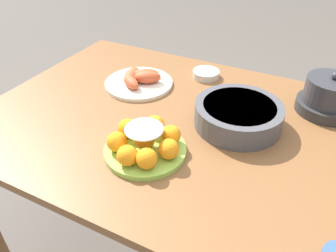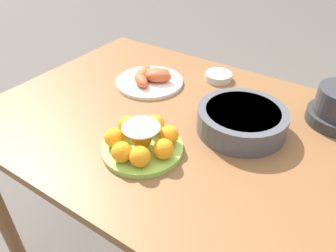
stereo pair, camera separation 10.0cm
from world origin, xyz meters
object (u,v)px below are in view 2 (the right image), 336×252
at_px(dining_table, 190,147).
at_px(seafood_platter, 150,79).
at_px(serving_bowl, 242,119).
at_px(sauce_bowl, 218,76).
at_px(cake_plate, 142,141).

xyz_separation_m(dining_table, seafood_platter, (-0.28, 0.15, 0.12)).
xyz_separation_m(serving_bowl, seafood_platter, (-0.43, 0.09, -0.02)).
bearing_deg(seafood_platter, sauce_bowl, 40.57).
bearing_deg(cake_plate, serving_bowl, 52.59).
relative_size(dining_table, serving_bowl, 4.97).
distance_m(dining_table, seafood_platter, 0.34).
bearing_deg(serving_bowl, dining_table, -158.11).
distance_m(serving_bowl, seafood_platter, 0.44).
height_order(serving_bowl, seafood_platter, serving_bowl).
bearing_deg(serving_bowl, seafood_platter, 168.21).
bearing_deg(sauce_bowl, dining_table, -78.54).
distance_m(cake_plate, seafood_platter, 0.42).
height_order(dining_table, serving_bowl, serving_bowl).
bearing_deg(serving_bowl, sauce_bowl, 128.64).
xyz_separation_m(dining_table, sauce_bowl, (-0.07, 0.33, 0.11)).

